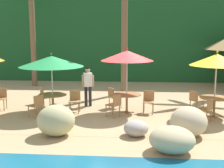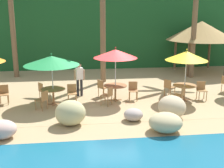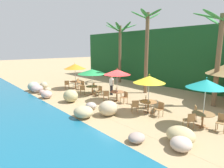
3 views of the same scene
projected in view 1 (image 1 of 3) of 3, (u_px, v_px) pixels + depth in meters
name	position (u px, v px, depth m)	size (l,w,h in m)	color
ground_plane	(121.00, 114.00, 11.40)	(120.00, 120.00, 0.00)	tan
terrace_deck	(121.00, 114.00, 11.40)	(18.00, 5.20, 0.01)	tan
foliage_backdrop	(127.00, 35.00, 19.74)	(28.00, 2.40, 6.00)	#194C23
rock_seawall	(89.00, 128.00, 8.58)	(15.78, 2.61, 0.95)	#A59291
chair_orange_seaward	(1.00, 97.00, 12.06)	(0.48, 0.48, 0.87)	#9E7042
umbrella_green	(51.00, 61.00, 11.28)	(2.46, 2.46, 2.35)	silver
dining_table_green	(53.00, 97.00, 11.52)	(1.10, 1.10, 0.74)	olive
chair_green_seaward	(75.00, 100.00, 11.61)	(0.44, 0.45, 0.87)	#9E7042
chair_green_inland	(45.00, 96.00, 12.23)	(0.59, 0.58, 0.87)	#9E7042
chair_green_left	(37.00, 104.00, 10.81)	(0.59, 0.59, 0.87)	#9E7042
umbrella_red	(127.00, 56.00, 11.29)	(2.03, 2.03, 2.56)	silver
dining_table_red	(127.00, 97.00, 11.56)	(1.10, 1.10, 0.74)	olive
chair_red_seaward	(149.00, 100.00, 11.51)	(0.46, 0.47, 0.87)	#9E7042
chair_red_inland	(113.00, 96.00, 12.24)	(0.59, 0.59, 0.87)	#9E7042
chair_red_left	(115.00, 104.00, 10.88)	(0.59, 0.59, 0.87)	#9E7042
umbrella_yellow	(217.00, 60.00, 10.71)	(1.96, 1.96, 2.47)	silver
dining_table_yellow	(214.00, 101.00, 10.96)	(1.10, 1.10, 0.74)	olive
chair_yellow_inland	(195.00, 99.00, 11.65)	(0.59, 0.59, 0.87)	#9E7042
chair_yellow_left	(207.00, 108.00, 10.30)	(0.59, 0.59, 0.87)	#9E7042
palm_tree_nearest	(31.00, 5.00, 16.87)	(3.77, 3.90, 6.79)	brown
palm_tree_second	(125.00, 4.00, 14.59)	(2.63, 2.93, 7.14)	brown
waiter_in_white	(88.00, 84.00, 12.51)	(0.52, 0.32, 1.70)	#232328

